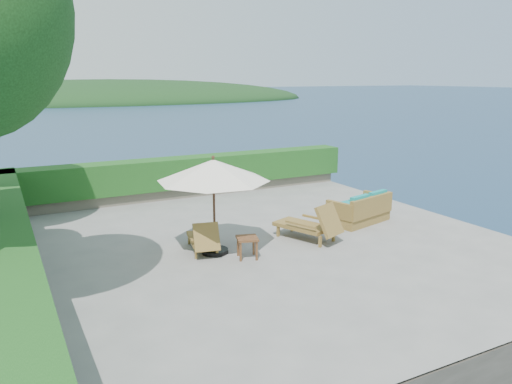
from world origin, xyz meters
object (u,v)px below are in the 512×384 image
lounge_right (311,224)px  wicker_loveseat (361,211)px  patio_umbrella (213,171)px  side_table (247,241)px  lounge_left (203,238)px

lounge_right → wicker_loveseat: bearing=-4.8°
patio_umbrella → wicker_loveseat: 4.90m
patio_umbrella → side_table: size_ratio=5.49×
patio_umbrella → lounge_left: (-0.21, 0.19, -1.61)m
lounge_left → side_table: lounge_left is taller
lounge_right → lounge_left: bearing=149.4°
lounge_right → side_table: 2.03m
wicker_loveseat → lounge_right: bearing=-177.7°
lounge_left → wicker_loveseat: bearing=14.4°
lounge_left → side_table: size_ratio=2.59×
lounge_left → side_table: bearing=-36.5°
patio_umbrella → lounge_right: 2.95m
wicker_loveseat → side_table: bearing=179.7°
lounge_left → lounge_right: 2.76m
patio_umbrella → wicker_loveseat: patio_umbrella is taller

